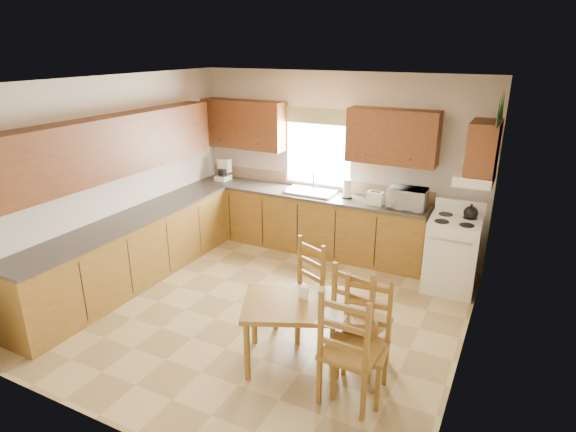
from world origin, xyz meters
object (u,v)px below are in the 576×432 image
at_px(microwave, 407,198).
at_px(chair_near_right, 351,345).
at_px(dining_table, 308,333).
at_px(stove, 451,255).
at_px(chair_far_left, 299,289).
at_px(chair_far_right, 362,342).
at_px(chair_near_left, 362,314).

height_order(microwave, chair_near_right, microwave).
height_order(microwave, dining_table, microwave).
relative_size(stove, dining_table, 0.74).
bearing_deg(dining_table, microwave, 58.95).
distance_m(dining_table, chair_far_left, 0.60).
height_order(stove, microwave, microwave).
height_order(microwave, chair_far_right, microwave).
xyz_separation_m(stove, microwave, (-0.70, 0.30, 0.59)).
height_order(chair_near_left, chair_far_right, chair_near_left).
height_order(dining_table, chair_near_left, chair_near_left).
height_order(stove, chair_far_right, chair_far_right).
relative_size(stove, microwave, 1.98).
bearing_deg(chair_near_left, stove, -92.43).
relative_size(stove, chair_far_right, 0.86).
xyz_separation_m(dining_table, chair_far_left, (-0.33, 0.47, 0.18)).
bearing_deg(microwave, chair_far_right, -85.53).
xyz_separation_m(chair_near_left, chair_far_right, (0.14, -0.42, -0.02)).
distance_m(stove, chair_near_right, 2.64).
bearing_deg(chair_far_right, microwave, 90.96).
bearing_deg(dining_table, stove, 41.90).
bearing_deg(chair_near_right, stove, -97.22).
height_order(dining_table, chair_near_right, chair_near_right).
bearing_deg(chair_far_left, chair_near_left, 6.14).
relative_size(chair_near_left, chair_far_right, 1.03).
distance_m(chair_near_left, chair_near_right, 0.55).
relative_size(stove, chair_near_right, 0.83).
bearing_deg(stove, microwave, 154.25).
height_order(stove, chair_far_left, chair_far_left).
bearing_deg(chair_near_left, chair_far_right, 120.65).
xyz_separation_m(stove, chair_far_right, (-0.39, -2.48, 0.07)).
bearing_deg(chair_near_left, dining_table, 36.84).
height_order(microwave, chair_far_left, microwave).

